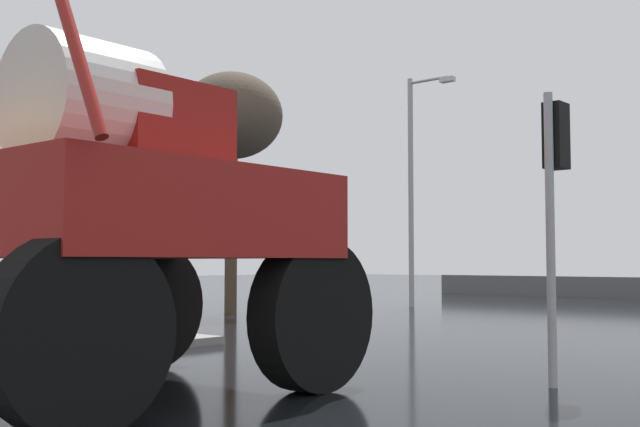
{
  "coord_description": "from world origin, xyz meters",
  "views": [
    {
      "loc": [
        7.64,
        0.33,
        1.54
      ],
      "look_at": [
        0.17,
        8.97,
        2.23
      ],
      "focal_mm": 44.41,
      "sensor_mm": 36.0,
      "label": 1
    }
  ],
  "objects_px": {
    "bare_tree_left": "(232,119)",
    "traffic_signal_near_left": "(138,192)",
    "traffic_signal_near_right": "(555,172)",
    "streetlight_far_left": "(414,179)",
    "oversize_sprayer": "(120,217)"
  },
  "relations": [
    {
      "from": "traffic_signal_near_right",
      "to": "bare_tree_left",
      "type": "distance_m",
      "value": 15.07
    },
    {
      "from": "oversize_sprayer",
      "to": "bare_tree_left",
      "type": "distance_m",
      "value": 14.79
    },
    {
      "from": "oversize_sprayer",
      "to": "traffic_signal_near_left",
      "type": "xyz_separation_m",
      "value": [
        -5.09,
        3.96,
        0.85
      ]
    },
    {
      "from": "oversize_sprayer",
      "to": "bare_tree_left",
      "type": "relative_size",
      "value": 0.7
    },
    {
      "from": "bare_tree_left",
      "to": "oversize_sprayer",
      "type": "bearing_deg",
      "value": -47.88
    },
    {
      "from": "traffic_signal_near_left",
      "to": "streetlight_far_left",
      "type": "distance_m",
      "value": 13.44
    },
    {
      "from": "traffic_signal_near_left",
      "to": "bare_tree_left",
      "type": "height_order",
      "value": "bare_tree_left"
    },
    {
      "from": "traffic_signal_near_right",
      "to": "oversize_sprayer",
      "type": "bearing_deg",
      "value": -131.84
    },
    {
      "from": "traffic_signal_near_left",
      "to": "traffic_signal_near_right",
      "type": "distance_m",
      "value": 8.65
    },
    {
      "from": "bare_tree_left",
      "to": "traffic_signal_near_left",
      "type": "bearing_deg",
      "value": -55.89
    },
    {
      "from": "traffic_signal_near_left",
      "to": "streetlight_far_left",
      "type": "xyz_separation_m",
      "value": [
        -2.35,
        13.15,
        1.48
      ]
    },
    {
      "from": "traffic_signal_near_left",
      "to": "oversize_sprayer",
      "type": "bearing_deg",
      "value": -37.89
    },
    {
      "from": "oversize_sprayer",
      "to": "traffic_signal_near_left",
      "type": "relative_size",
      "value": 1.27
    },
    {
      "from": "traffic_signal_near_right",
      "to": "streetlight_far_left",
      "type": "distance_m",
      "value": 17.22
    },
    {
      "from": "traffic_signal_near_left",
      "to": "traffic_signal_near_right",
      "type": "bearing_deg",
      "value": 0.03
    }
  ]
}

